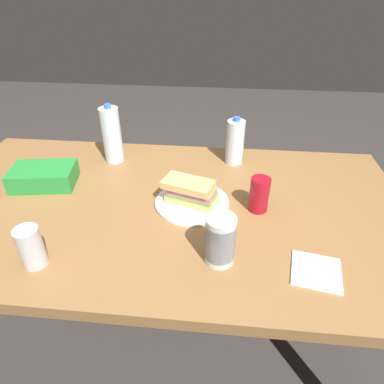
# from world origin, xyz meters

# --- Properties ---
(ground_plane) EXTENTS (8.00, 8.00, 0.00)m
(ground_plane) POSITION_xyz_m (0.00, 0.00, 0.00)
(ground_plane) COLOR #383330
(dining_table) EXTENTS (1.71, 0.92, 0.78)m
(dining_table) POSITION_xyz_m (0.00, 0.00, 0.68)
(dining_table) COLOR olive
(dining_table) RESTS_ON ground_plane
(paper_plate) EXTENTS (0.26, 0.26, 0.01)m
(paper_plate) POSITION_xyz_m (-0.10, -0.01, 0.78)
(paper_plate) COLOR white
(paper_plate) RESTS_ON dining_table
(sandwich) EXTENTS (0.20, 0.14, 0.08)m
(sandwich) POSITION_xyz_m (-0.10, -0.01, 0.83)
(sandwich) COLOR #DBB26B
(sandwich) RESTS_ON paper_plate
(soda_can_red) EXTENTS (0.07, 0.07, 0.12)m
(soda_can_red) POSITION_xyz_m (-0.33, 0.00, 0.84)
(soda_can_red) COLOR maroon
(soda_can_red) RESTS_ON dining_table
(chip_bag) EXTENTS (0.25, 0.18, 0.07)m
(chip_bag) POSITION_xyz_m (0.47, -0.08, 0.81)
(chip_bag) COLOR #268C38
(chip_bag) RESTS_ON dining_table
(water_bottle_tall) EXTENTS (0.07, 0.07, 0.20)m
(water_bottle_tall) POSITION_xyz_m (-0.25, -0.33, 0.87)
(water_bottle_tall) COLOR silver
(water_bottle_tall) RESTS_ON dining_table
(plastic_cup_stack) EXTENTS (0.08, 0.08, 0.15)m
(plastic_cup_stack) POSITION_xyz_m (-0.20, 0.25, 0.85)
(plastic_cup_stack) COLOR silver
(plastic_cup_stack) RESTS_ON dining_table
(water_bottle_spare) EXTENTS (0.08, 0.08, 0.25)m
(water_bottle_spare) POSITION_xyz_m (0.26, -0.30, 0.89)
(water_bottle_spare) COLOR silver
(water_bottle_spare) RESTS_ON dining_table
(soda_can_silver) EXTENTS (0.07, 0.07, 0.12)m
(soda_can_silver) POSITION_xyz_m (0.31, 0.32, 0.84)
(soda_can_silver) COLOR silver
(soda_can_silver) RESTS_ON dining_table
(paper_napkin) EXTENTS (0.15, 0.15, 0.01)m
(paper_napkin) POSITION_xyz_m (-0.47, 0.27, 0.78)
(paper_napkin) COLOR white
(paper_napkin) RESTS_ON dining_table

